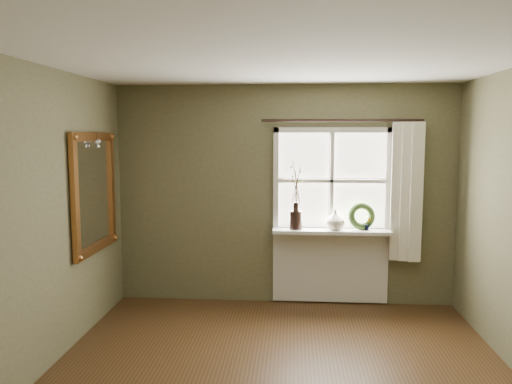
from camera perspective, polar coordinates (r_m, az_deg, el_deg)
The scene contains 14 objects.
ceiling at distance 3.68m, azimuth 2.76°, elevation 15.65°, with size 4.50×4.50×0.00m, color silver.
wall_back at distance 5.98m, azimuth 3.28°, elevation -0.33°, with size 4.00×0.10×2.60m, color brown.
wall_left at distance 4.28m, azimuth -26.02°, elevation -3.78°, with size 0.10×4.50×2.60m, color brown.
window_frame at distance 5.90m, azimuth 8.62°, elevation 1.28°, with size 1.36×0.06×1.24m.
window_sill at distance 5.88m, azimuth 8.60°, elevation -4.46°, with size 1.36×0.26×0.04m, color silver.
window_apron at distance 6.08m, azimuth 8.45°, elevation -8.33°, with size 1.36×0.04×0.88m, color silver.
dark_jug at distance 5.84m, azimuth 4.58°, elevation -3.20°, with size 0.15×0.15×0.22m, color black.
cream_vase at distance 5.85m, azimuth 9.03°, elevation -3.13°, with size 0.23×0.23×0.24m, color silver.
wreath at distance 5.93m, azimuth 11.98°, elevation -3.05°, with size 0.32×0.32×0.08m, color #344C21.
potted_plant_left at distance 5.84m, azimuth 4.65°, elevation -3.42°, with size 0.09×0.06×0.17m, color #344C21.
potted_plant_right at distance 5.90m, azimuth 12.64°, elevation -3.54°, with size 0.08×0.07×0.15m, color #344C21.
curtain at distance 5.94m, azimuth 16.78°, elevation -0.01°, with size 0.36×0.12×1.59m, color beige.
curtain_rod at distance 5.83m, azimuth 9.78°, elevation 8.08°, with size 0.03×0.03×1.84m, color black.
gilt_mirror at distance 5.46m, azimuth -17.99°, elevation -0.02°, with size 0.10×1.05×1.25m.
Camera 1 is at (0.10, -3.63, 2.02)m, focal length 35.00 mm.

